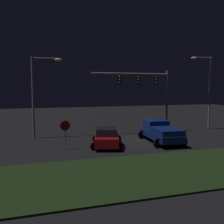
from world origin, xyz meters
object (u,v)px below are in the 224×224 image
at_px(pickup_truck, 160,131).
at_px(street_lamp_left, 39,86).
at_px(car_sedan, 107,137).
at_px(traffic_signal_gantry, 146,86).
at_px(stop_sign, 65,129).
at_px(street_lamp_right, 206,84).

xyz_separation_m(pickup_truck, street_lamp_left, (-9.82, 5.04, 3.82)).
distance_m(car_sedan, street_lamp_left, 8.25).
bearing_deg(pickup_truck, traffic_signal_gantry, -4.37).
distance_m(pickup_truck, street_lamp_left, 11.68).
bearing_deg(stop_sign, pickup_truck, 2.38).
relative_size(pickup_truck, car_sedan, 1.18).
height_order(pickup_truck, traffic_signal_gantry, traffic_signal_gantry).
height_order(traffic_signal_gantry, stop_sign, traffic_signal_gantry).
distance_m(car_sedan, street_lamp_right, 14.61).
xyz_separation_m(car_sedan, street_lamp_left, (-4.95, 5.19, 4.08)).
relative_size(traffic_signal_gantry, stop_sign, 3.73).
bearing_deg(pickup_truck, street_lamp_right, -54.28).
bearing_deg(street_lamp_left, traffic_signal_gantry, -1.69).
xyz_separation_m(pickup_truck, traffic_signal_gantry, (0.79, 4.72, 3.90)).
bearing_deg(stop_sign, street_lamp_left, 106.74).
relative_size(car_sedan, traffic_signal_gantry, 0.57).
bearing_deg(street_lamp_right, street_lamp_left, 179.30).
height_order(traffic_signal_gantry, street_lamp_left, street_lamp_left).
bearing_deg(traffic_signal_gantry, stop_sign, -150.61).
relative_size(car_sedan, stop_sign, 2.12).
height_order(car_sedan, stop_sign, stop_sign).
relative_size(street_lamp_left, stop_sign, 3.38).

